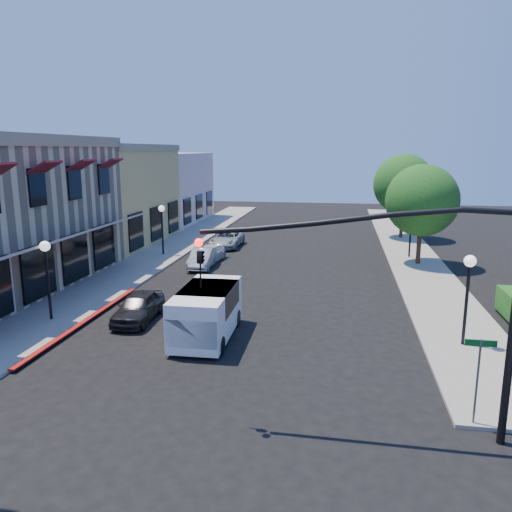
% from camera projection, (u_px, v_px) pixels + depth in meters
% --- Properties ---
extents(ground, '(120.00, 120.00, 0.00)m').
position_uv_depth(ground, '(181.00, 446.00, 12.61)').
color(ground, black).
rests_on(ground, ground).
extents(sidewalk_left, '(3.50, 50.00, 0.12)m').
position_uv_depth(sidewalk_left, '(182.00, 242.00, 40.07)').
color(sidewalk_left, gray).
rests_on(sidewalk_left, ground).
extents(sidewalk_right, '(3.50, 50.00, 0.12)m').
position_uv_depth(sidewalk_right, '(407.00, 249.00, 37.18)').
color(sidewalk_right, gray).
rests_on(sidewalk_right, ground).
extents(curb_red_strip, '(0.25, 10.00, 0.06)m').
position_uv_depth(curb_red_strip, '(86.00, 324.00, 21.46)').
color(curb_red_strip, maroon).
rests_on(curb_red_strip, ground).
extents(yellow_stucco_building, '(10.00, 12.00, 7.60)m').
position_uv_depth(yellow_stucco_building, '(95.00, 195.00, 39.44)').
color(yellow_stucco_building, '#E6C267').
rests_on(yellow_stucco_building, ground).
extents(pink_stucco_building, '(10.00, 12.00, 7.00)m').
position_uv_depth(pink_stucco_building, '(151.00, 188.00, 51.07)').
color(pink_stucco_building, beige).
rests_on(pink_stucco_building, ground).
extents(street_tree_a, '(4.56, 4.56, 6.48)m').
position_uv_depth(street_tree_a, '(422.00, 200.00, 31.49)').
color(street_tree_a, '#332214').
rests_on(street_tree_a, ground).
extents(street_tree_b, '(4.94, 4.94, 7.02)m').
position_uv_depth(street_tree_b, '(404.00, 184.00, 41.05)').
color(street_tree_b, '#332214').
rests_on(street_tree_b, ground).
extents(signal_mast_arm, '(8.01, 0.39, 6.00)m').
position_uv_depth(signal_mast_arm, '(424.00, 285.00, 12.23)').
color(signal_mast_arm, black).
rests_on(signal_mast_arm, ground).
extents(street_name_sign, '(0.80, 0.06, 2.50)m').
position_uv_depth(street_name_sign, '(478.00, 368.00, 13.14)').
color(street_name_sign, '#595B5E').
rests_on(street_name_sign, ground).
extents(lamppost_left_near, '(0.44, 0.44, 3.57)m').
position_uv_depth(lamppost_left_near, '(46.00, 260.00, 21.16)').
color(lamppost_left_near, black).
rests_on(lamppost_left_near, ground).
extents(lamppost_left_far, '(0.44, 0.44, 3.57)m').
position_uv_depth(lamppost_left_far, '(162.00, 217.00, 34.65)').
color(lamppost_left_far, black).
rests_on(lamppost_left_far, ground).
extents(lamppost_right_near, '(0.44, 0.44, 3.57)m').
position_uv_depth(lamppost_right_near, '(469.00, 277.00, 18.35)').
color(lamppost_right_near, black).
rests_on(lamppost_right_near, ground).
extents(lamppost_right_far, '(0.44, 0.44, 3.57)m').
position_uv_depth(lamppost_right_far, '(411.00, 219.00, 33.77)').
color(lamppost_right_far, black).
rests_on(lamppost_right_far, ground).
extents(white_van, '(2.07, 4.56, 2.01)m').
position_uv_depth(white_van, '(206.00, 310.00, 19.59)').
color(white_van, white).
rests_on(white_van, ground).
extents(parked_car_a, '(1.60, 3.71, 1.25)m').
position_uv_depth(parked_car_a, '(138.00, 307.00, 21.75)').
color(parked_car_a, black).
rests_on(parked_car_a, ground).
extents(parked_car_b, '(1.53, 3.75, 1.21)m').
position_uv_depth(parked_car_b, '(202.00, 258.00, 31.59)').
color(parked_car_b, '#B7BABD').
rests_on(parked_car_b, ground).
extents(parked_car_c, '(1.77, 3.72, 1.05)m').
position_uv_depth(parked_car_c, '(209.00, 254.00, 33.28)').
color(parked_car_c, '#BDBCBA').
rests_on(parked_car_c, ground).
extents(parked_car_d, '(2.06, 4.46, 1.24)m').
position_uv_depth(parked_car_d, '(227.00, 239.00, 38.35)').
color(parked_car_d, '#ADB1B3').
rests_on(parked_car_d, ground).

